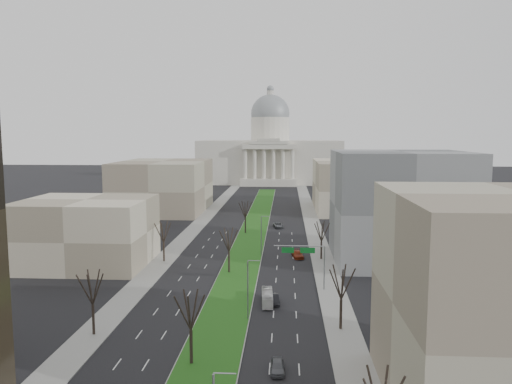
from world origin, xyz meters
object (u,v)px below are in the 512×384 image
at_px(car_grey_far, 278,225).
at_px(box_van, 267,297).
at_px(car_grey_near, 277,366).
at_px(car_black, 274,299).
at_px(car_red, 298,254).

bearing_deg(car_grey_far, box_van, -99.99).
distance_m(car_grey_near, car_black, 23.68).
distance_m(car_grey_near, box_van, 23.77).
distance_m(car_red, box_van, 31.37).
bearing_deg(car_grey_far, car_black, -99.09).
xyz_separation_m(car_grey_far, box_van, (-0.68, -66.84, 0.28)).
relative_size(car_grey_near, car_black, 0.90).
bearing_deg(car_grey_near, car_grey_far, 88.64).
relative_size(car_grey_far, box_van, 0.73).
distance_m(car_grey_near, car_grey_far, 90.52).
relative_size(car_grey_near, box_van, 0.55).
height_order(car_grey_far, box_van, box_van).
relative_size(car_black, car_grey_far, 0.84).
relative_size(car_black, box_van, 0.61).
bearing_deg(car_black, box_van, 171.43).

